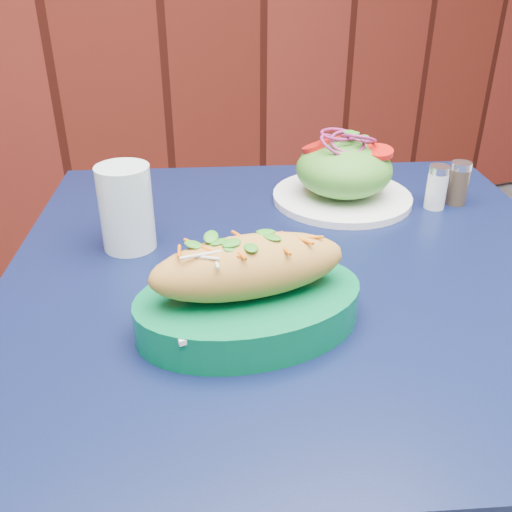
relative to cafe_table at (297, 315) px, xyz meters
name	(u,v)px	position (x,y,z in m)	size (l,w,h in m)	color
cafe_table	(297,315)	(0.00, 0.00, 0.00)	(1.02, 1.02, 0.75)	black
banh_mi_basket	(249,291)	(-0.12, -0.11, 0.13)	(0.28, 0.19, 0.12)	#05693A
salad_plate	(344,174)	(0.17, 0.17, 0.14)	(0.24, 0.24, 0.12)	white
water_glass	(126,208)	(-0.20, 0.14, 0.15)	(0.08, 0.08, 0.12)	silver
salt_shaker	(437,187)	(0.29, 0.08, 0.12)	(0.03, 0.03, 0.07)	white
pepper_shaker	(458,183)	(0.34, 0.08, 0.12)	(0.03, 0.03, 0.07)	#3F3326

